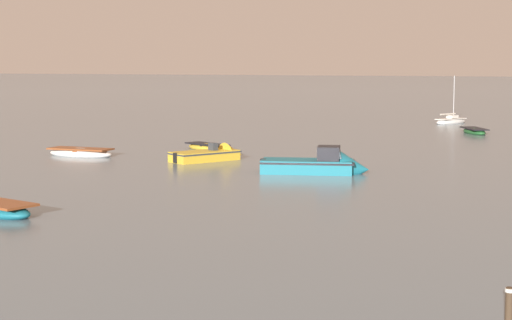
{
  "coord_description": "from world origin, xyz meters",
  "views": [
    {
      "loc": [
        29.0,
        -12.5,
        6.15
      ],
      "look_at": [
        9.67,
        32.37,
        0.49
      ],
      "focal_mm": 58.6,
      "sensor_mm": 36.0,
      "label": 1
    }
  ],
  "objects_px": {
    "motorboat_moored_0": "(324,167)",
    "motorboat_moored_1": "(215,156)",
    "rowboat_moored_7": "(81,153)",
    "rowboat_moored_2": "(207,147)",
    "sailboat_moored_0": "(451,121)",
    "rowboat_moored_5": "(474,131)",
    "mooring_post_left": "(509,316)"
  },
  "relations": [
    {
      "from": "rowboat_moored_5",
      "to": "rowboat_moored_2",
      "type": "bearing_deg",
      "value": -62.15
    },
    {
      "from": "rowboat_moored_2",
      "to": "rowboat_moored_7",
      "type": "distance_m",
      "value": 9.2
    },
    {
      "from": "rowboat_moored_5",
      "to": "motorboat_moored_1",
      "type": "bearing_deg",
      "value": -50.68
    },
    {
      "from": "rowboat_moored_2",
      "to": "motorboat_moored_0",
      "type": "relative_size",
      "value": 0.65
    },
    {
      "from": "motorboat_moored_0",
      "to": "motorboat_moored_1",
      "type": "distance_m",
      "value": 9.13
    },
    {
      "from": "motorboat_moored_0",
      "to": "rowboat_moored_5",
      "type": "bearing_deg",
      "value": 68.01
    },
    {
      "from": "rowboat_moored_5",
      "to": "rowboat_moored_7",
      "type": "xyz_separation_m",
      "value": [
        -21.36,
        -28.91,
        0.02
      ]
    },
    {
      "from": "motorboat_moored_0",
      "to": "sailboat_moored_0",
      "type": "xyz_separation_m",
      "value": [
        -0.58,
        42.57,
        -0.12
      ]
    },
    {
      "from": "rowboat_moored_2",
      "to": "sailboat_moored_0",
      "type": "bearing_deg",
      "value": -83.85
    },
    {
      "from": "rowboat_moored_7",
      "to": "motorboat_moored_1",
      "type": "bearing_deg",
      "value": -173.03
    },
    {
      "from": "motorboat_moored_1",
      "to": "rowboat_moored_7",
      "type": "xyz_separation_m",
      "value": [
        -9.28,
        -1.41,
        -0.04
      ]
    },
    {
      "from": "mooring_post_left",
      "to": "motorboat_moored_0",
      "type": "bearing_deg",
      "value": 116.86
    },
    {
      "from": "motorboat_moored_1",
      "to": "sailboat_moored_0",
      "type": "xyz_separation_m",
      "value": [
        7.91,
        39.21,
        -0.02
      ]
    },
    {
      "from": "motorboat_moored_1",
      "to": "motorboat_moored_0",
      "type": "bearing_deg",
      "value": -82.94
    },
    {
      "from": "motorboat_moored_1",
      "to": "rowboat_moored_2",
      "type": "bearing_deg",
      "value": 59.38
    },
    {
      "from": "rowboat_moored_2",
      "to": "motorboat_moored_1",
      "type": "distance_m",
      "value": 6.54
    },
    {
      "from": "rowboat_moored_2",
      "to": "motorboat_moored_0",
      "type": "bearing_deg",
      "value": 167.46
    },
    {
      "from": "rowboat_moored_5",
      "to": "rowboat_moored_7",
      "type": "distance_m",
      "value": 35.94
    },
    {
      "from": "rowboat_moored_2",
      "to": "rowboat_moored_5",
      "type": "bearing_deg",
      "value": -100.5
    },
    {
      "from": "rowboat_moored_2",
      "to": "motorboat_moored_1",
      "type": "relative_size",
      "value": 0.77
    },
    {
      "from": "rowboat_moored_7",
      "to": "mooring_post_left",
      "type": "height_order",
      "value": "mooring_post_left"
    },
    {
      "from": "rowboat_moored_5",
      "to": "rowboat_moored_7",
      "type": "height_order",
      "value": "rowboat_moored_7"
    },
    {
      "from": "motorboat_moored_0",
      "to": "rowboat_moored_5",
      "type": "xyz_separation_m",
      "value": [
        3.58,
        30.86,
        -0.16
      ]
    },
    {
      "from": "sailboat_moored_0",
      "to": "motorboat_moored_0",
      "type": "bearing_deg",
      "value": -154.51
    },
    {
      "from": "rowboat_moored_2",
      "to": "motorboat_moored_0",
      "type": "distance_m",
      "value": 14.86
    },
    {
      "from": "rowboat_moored_5",
      "to": "sailboat_moored_0",
      "type": "height_order",
      "value": "sailboat_moored_0"
    },
    {
      "from": "motorboat_moored_0",
      "to": "motorboat_moored_1",
      "type": "height_order",
      "value": "motorboat_moored_0"
    },
    {
      "from": "motorboat_moored_1",
      "to": "rowboat_moored_5",
      "type": "xyz_separation_m",
      "value": [
        12.08,
        27.5,
        -0.06
      ]
    },
    {
      "from": "motorboat_moored_1",
      "to": "rowboat_moored_5",
      "type": "bearing_deg",
      "value": 4.96
    },
    {
      "from": "motorboat_moored_0",
      "to": "rowboat_moored_7",
      "type": "xyz_separation_m",
      "value": [
        -17.77,
        1.95,
        -0.14
      ]
    },
    {
      "from": "motorboat_moored_1",
      "to": "mooring_post_left",
      "type": "xyz_separation_m",
      "value": [
        21.47,
        -28.99,
        0.36
      ]
    },
    {
      "from": "rowboat_moored_5",
      "to": "rowboat_moored_7",
      "type": "relative_size",
      "value": 0.94
    }
  ]
}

